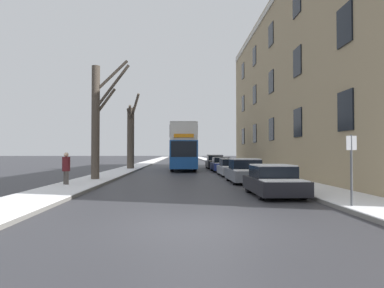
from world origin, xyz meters
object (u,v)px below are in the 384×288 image
object	(u,v)px
bare_tree_left_0	(97,119)
parked_car_1	(245,171)
double_decker_bus	(183,145)
parked_car_4	(215,162)
street_sign_post	(351,167)
parked_car_0	(273,181)
parked_car_2	(231,168)
parked_car_3	(221,165)
pedestrian_left_sidewalk	(66,168)
bare_tree_left_1	(131,135)

from	to	relation	value
bare_tree_left_0	parked_car_1	world-z (taller)	bare_tree_left_0
parked_car_1	double_decker_bus	bearing A→B (deg)	103.52
bare_tree_left_0	parked_car_4	world-z (taller)	bare_tree_left_0
bare_tree_left_0	street_sign_post	distance (m)	15.29
parked_car_0	parked_car_2	bearing A→B (deg)	90.00
bare_tree_left_0	parked_car_2	xyz separation A→B (m)	(8.99, 4.63, -3.24)
parked_car_1	street_sign_post	xyz separation A→B (m)	(1.40, -9.90, 0.69)
parked_car_3	double_decker_bus	bearing A→B (deg)	140.05
parked_car_3	street_sign_post	size ratio (longest dim) A/B	1.82
parked_car_4	pedestrian_left_sidewalk	distance (m)	22.46
parked_car_1	parked_car_4	size ratio (longest dim) A/B	0.95
parked_car_1	parked_car_2	bearing A→B (deg)	90.00
parked_car_1	pedestrian_left_sidewalk	size ratio (longest dim) A/B	2.35
street_sign_post	parked_car_0	bearing A→B (deg)	110.47
parked_car_0	parked_car_4	world-z (taller)	parked_car_4
bare_tree_left_1	parked_car_1	bearing A→B (deg)	-58.78
double_decker_bus	pedestrian_left_sidewalk	world-z (taller)	double_decker_bus
bare_tree_left_0	parked_car_2	world-z (taller)	bare_tree_left_0
parked_car_0	street_sign_post	size ratio (longest dim) A/B	1.70
bare_tree_left_0	pedestrian_left_sidewalk	world-z (taller)	bare_tree_left_0
street_sign_post	parked_car_2	bearing A→B (deg)	95.13
pedestrian_left_sidewalk	street_sign_post	size ratio (longest dim) A/B	0.77
parked_car_2	street_sign_post	bearing A→B (deg)	-84.87
parked_car_0	parked_car_4	size ratio (longest dim) A/B	0.90
parked_car_0	parked_car_4	distance (m)	23.88
parked_car_3	bare_tree_left_1	bearing A→B (deg)	162.20
parked_car_3	pedestrian_left_sidewalk	world-z (taller)	pedestrian_left_sidewalk
parked_car_4	parked_car_0	bearing A→B (deg)	-90.00
parked_car_4	parked_car_1	bearing A→B (deg)	-90.00
bare_tree_left_1	parked_car_0	world-z (taller)	bare_tree_left_1
parked_car_0	parked_car_4	xyz separation A→B (m)	(0.00, 23.88, 0.09)
bare_tree_left_1	parked_car_4	world-z (taller)	bare_tree_left_1
bare_tree_left_0	pedestrian_left_sidewalk	size ratio (longest dim) A/B	4.18
parked_car_3	street_sign_post	bearing A→B (deg)	-86.32
parked_car_2	parked_car_3	size ratio (longest dim) A/B	1.00
parked_car_1	pedestrian_left_sidewalk	world-z (taller)	pedestrian_left_sidewalk
street_sign_post	parked_car_3	bearing A→B (deg)	93.68
bare_tree_left_1	pedestrian_left_sidewalk	bearing A→B (deg)	-92.69
double_decker_bus	parked_car_0	bearing A→B (deg)	-80.36
double_decker_bus	street_sign_post	size ratio (longest dim) A/B	4.77
parked_car_4	bare_tree_left_1	bearing A→B (deg)	-160.98
bare_tree_left_0	parked_car_1	xyz separation A→B (m)	(8.99, -1.04, -3.20)
double_decker_bus	parked_car_3	distance (m)	5.02
parked_car_3	street_sign_post	world-z (taller)	street_sign_post
parked_car_1	parked_car_3	distance (m)	11.81
bare_tree_left_1	parked_car_4	size ratio (longest dim) A/B	1.71
bare_tree_left_0	pedestrian_left_sidewalk	xyz separation A→B (m)	(-0.71, -3.57, -2.88)
parked_car_1	parked_car_0	bearing A→B (deg)	-90.00
parked_car_0	parked_car_4	bearing A→B (deg)	90.00
bare_tree_left_0	parked_car_3	world-z (taller)	bare_tree_left_0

